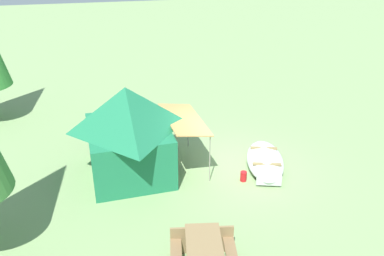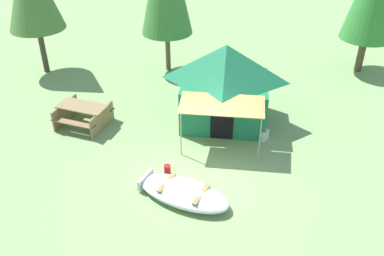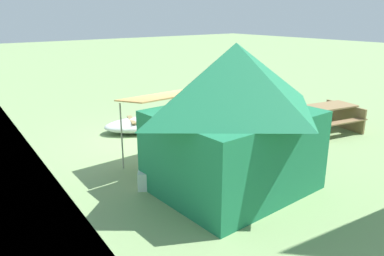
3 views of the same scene
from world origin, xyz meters
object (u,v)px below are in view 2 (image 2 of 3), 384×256
object	(u,v)px
fuel_can	(167,170)
picnic_table	(83,113)
beached_rowboat	(183,192)
canvas_cabin_tent	(225,83)
cooler_box	(259,133)

from	to	relation	value
fuel_can	picnic_table	bearing A→B (deg)	147.37
beached_rowboat	picnic_table	size ratio (longest dim) A/B	1.51
beached_rowboat	picnic_table	xyz separation A→B (m)	(-4.15, 3.23, 0.27)
canvas_cabin_tent	picnic_table	xyz separation A→B (m)	(-4.85, -1.10, -1.01)
picnic_table	fuel_can	distance (m)	4.15
beached_rowboat	fuel_can	size ratio (longest dim) A/B	9.35
canvas_cabin_tent	picnic_table	bearing A→B (deg)	-167.21
canvas_cabin_tent	cooler_box	world-z (taller)	canvas_cabin_tent
beached_rowboat	fuel_can	distance (m)	1.20
fuel_can	cooler_box	bearing A→B (deg)	42.00
fuel_can	beached_rowboat	bearing A→B (deg)	-56.43
cooler_box	fuel_can	size ratio (longest dim) A/B	1.80
cooler_box	beached_rowboat	bearing A→B (deg)	-120.58
beached_rowboat	fuel_can	xyz separation A→B (m)	(-0.66, 1.00, -0.06)
beached_rowboat	canvas_cabin_tent	xyz separation A→B (m)	(0.70, 4.33, 1.28)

